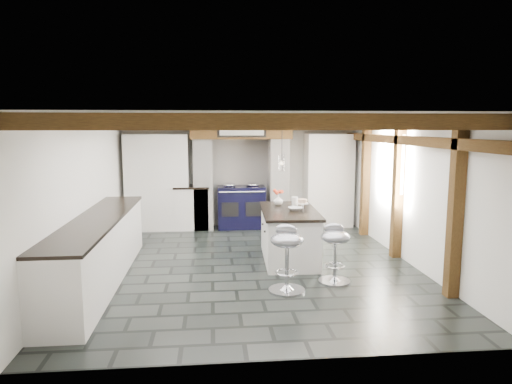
{
  "coord_description": "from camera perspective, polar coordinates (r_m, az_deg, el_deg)",
  "views": [
    {
      "loc": [
        -0.61,
        -6.94,
        2.17
      ],
      "look_at": [
        0.1,
        0.4,
        1.1
      ],
      "focal_mm": 32.0,
      "sensor_mm": 36.0,
      "label": 1
    }
  ],
  "objects": [
    {
      "name": "ground",
      "position": [
        7.3,
        -0.49,
        -9.04
      ],
      "size": [
        6.0,
        6.0,
        0.0
      ],
      "primitive_type": "plane",
      "color": "black",
      "rests_on": "ground"
    },
    {
      "name": "room_shell",
      "position": [
        8.43,
        -5.47,
        0.69
      ],
      "size": [
        6.0,
        6.03,
        6.0
      ],
      "color": "white",
      "rests_on": "ground"
    },
    {
      "name": "range_cooker",
      "position": [
        9.79,
        -1.86,
        -1.78
      ],
      "size": [
        1.0,
        0.63,
        0.99
      ],
      "color": "black",
      "rests_on": "ground"
    },
    {
      "name": "kitchen_island",
      "position": [
        7.49,
        4.13,
        -5.25
      ],
      "size": [
        0.95,
        1.71,
        1.1
      ],
      "rotation": [
        0.0,
        0.0,
        -0.05
      ],
      "color": "white",
      "rests_on": "ground"
    },
    {
      "name": "bar_stool_near",
      "position": [
        6.46,
        9.87,
        -6.72
      ],
      "size": [
        0.49,
        0.49,
        0.83
      ],
      "rotation": [
        0.0,
        0.0,
        -0.23
      ],
      "color": "silver",
      "rests_on": "ground"
    },
    {
      "name": "bar_stool_far",
      "position": [
        6.03,
        3.93,
        -7.32
      ],
      "size": [
        0.58,
        0.58,
        0.89
      ],
      "rotation": [
        0.0,
        0.0,
        -0.42
      ],
      "color": "silver",
      "rests_on": "ground"
    }
  ]
}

